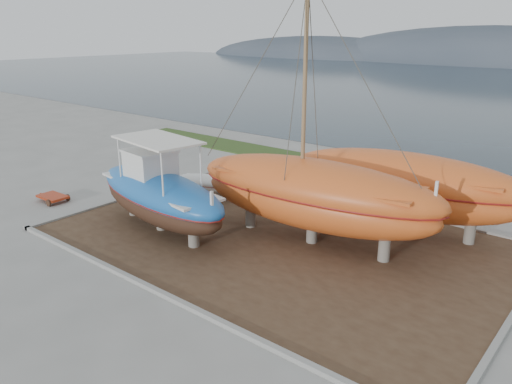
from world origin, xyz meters
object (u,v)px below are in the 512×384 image
Objects in this scene: blue_caique at (159,185)px; orange_sailboat at (316,119)px; white_dinghy at (207,186)px; red_trailer at (53,199)px; orange_bare_hull at (401,193)px.

orange_sailboat reaches higher than blue_caique.
red_trailer is (-5.60, -5.47, -0.45)m from white_dinghy.
blue_caique is 10.33m from orange_bare_hull.
orange_sailboat is 1.05× the size of orange_bare_hull.
orange_sailboat is at bearing 35.62° from blue_caique.
white_dinghy is 9.83m from orange_bare_hull.
orange_sailboat is (7.41, -1.47, 4.52)m from white_dinghy.
white_dinghy is 0.35× the size of orange_sailboat.
orange_bare_hull is (9.53, 2.15, 1.10)m from white_dinghy.
orange_bare_hull is at bearing 48.25° from blue_caique.
white_dinghy reaches higher than red_trailer.
white_dinghy is at bearing 118.12° from blue_caique.
blue_caique is at bearing -87.27° from white_dinghy.
orange_sailboat is at bearing -127.24° from orange_bare_hull.
red_trailer is (-15.13, -7.62, -1.55)m from orange_bare_hull.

